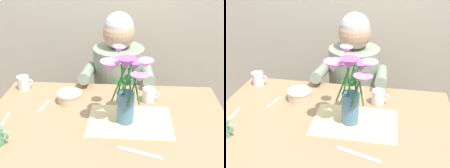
% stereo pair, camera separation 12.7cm
% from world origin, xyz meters
% --- Properties ---
extents(dining_table, '(1.20, 0.80, 0.74)m').
position_xyz_m(dining_table, '(0.00, 0.00, 0.64)').
color(dining_table, '#9E7A56').
rests_on(dining_table, ground_plane).
extents(seated_person, '(0.45, 0.47, 1.14)m').
position_xyz_m(seated_person, '(0.03, 0.62, 0.56)').
color(seated_person, '#4C4C56').
rests_on(seated_person, ground_plane).
extents(striped_placemat, '(0.40, 0.28, 0.00)m').
position_xyz_m(striped_placemat, '(0.12, 0.01, 0.74)').
color(striped_placemat, beige).
rests_on(striped_placemat, dining_table).
extents(flower_vase, '(0.24, 0.26, 0.36)m').
position_xyz_m(flower_vase, '(0.09, 0.00, 0.95)').
color(flower_vase, teal).
rests_on(flower_vase, dining_table).
extents(ceramic_bowl, '(0.14, 0.14, 0.06)m').
position_xyz_m(ceramic_bowl, '(-0.21, 0.18, 0.77)').
color(ceramic_bowl, beige).
rests_on(ceramic_bowl, dining_table).
extents(dinner_knife, '(0.19, 0.07, 0.00)m').
position_xyz_m(dinner_knife, '(0.16, -0.21, 0.74)').
color(dinner_knife, silver).
rests_on(dinner_knife, dining_table).
extents(coffee_cup, '(0.09, 0.07, 0.08)m').
position_xyz_m(coffee_cup, '(-0.51, 0.31, 0.78)').
color(coffee_cup, silver).
rests_on(coffee_cup, dining_table).
extents(tea_cup, '(0.09, 0.07, 0.08)m').
position_xyz_m(tea_cup, '(0.22, 0.21, 0.78)').
color(tea_cup, silver).
rests_on(tea_cup, dining_table).
extents(spoon_0, '(0.05, 0.12, 0.01)m').
position_xyz_m(spoon_0, '(-0.33, 0.14, 0.74)').
color(spoon_0, silver).
rests_on(spoon_0, dining_table).
extents(spoon_1, '(0.02, 0.12, 0.01)m').
position_xyz_m(spoon_1, '(-0.49, -0.04, 0.74)').
color(spoon_1, silver).
rests_on(spoon_1, dining_table).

